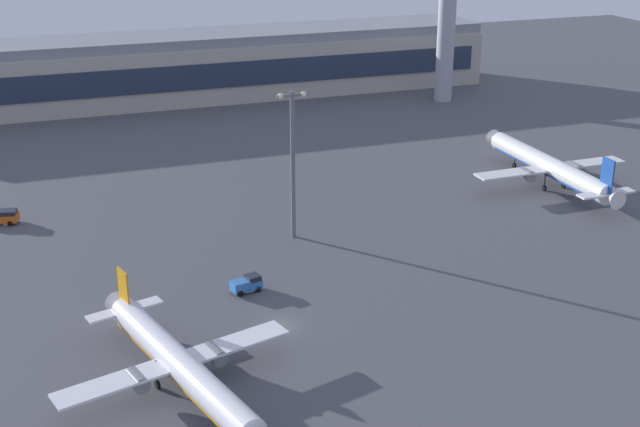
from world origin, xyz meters
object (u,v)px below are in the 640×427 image
control_tower (448,0)px  airplane_far_stand (178,363)px  cargo_loader (247,284)px  fuel_truck (0,216)px  apron_light_west (293,155)px  airplane_near_gate (550,167)px

control_tower → airplane_far_stand: 141.79m
airplane_far_stand → cargo_loader: bearing=-138.0°
control_tower → airplane_far_stand: control_tower is taller
airplane_far_stand → cargo_loader: airplane_far_stand is taller
fuel_truck → apron_light_west: size_ratio=0.28×
control_tower → apron_light_west: size_ratio=1.88×
apron_light_west → airplane_near_gate: bearing=7.8°
airplane_near_gate → fuel_truck: bearing=170.6°
airplane_far_stand → control_tower: bearing=-144.6°
control_tower → fuel_truck: control_tower is taller
airplane_far_stand → airplane_near_gate: airplane_near_gate is taller
airplane_far_stand → apron_light_west: (25.10, 36.94, 10.05)m
apron_light_west → airplane_far_stand: bearing=-124.2°
cargo_loader → airplane_near_gate: bearing=98.2°
control_tower → cargo_loader: control_tower is taller
cargo_loader → apron_light_west: bearing=131.7°
airplane_far_stand → apron_light_west: bearing=-139.8°
airplane_far_stand → airplane_near_gate: 88.12m
airplane_far_stand → fuel_truck: (-18.45, 58.10, -2.05)m
cargo_loader → fuel_truck: fuel_truck is taller
airplane_far_stand → cargo_loader: size_ratio=7.77×
control_tower → apron_light_west: 96.40m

